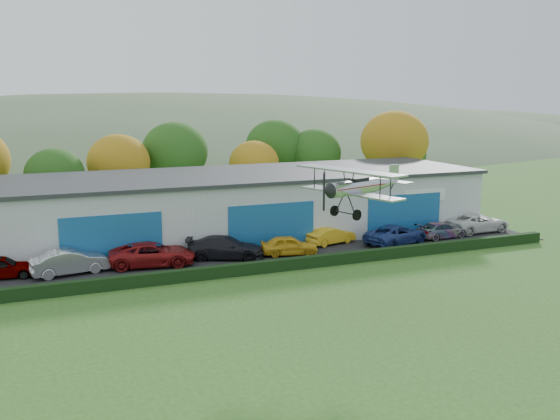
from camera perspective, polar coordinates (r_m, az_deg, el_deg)
name	(u,v)px	position (r m, az deg, el deg)	size (l,w,h in m)	color
ground	(350,379)	(27.05, 6.53, -15.28)	(300.00, 300.00, 0.00)	#31591C
apron	(252,254)	(46.33, -2.63, -4.12)	(48.00, 9.00, 0.05)	black
hedge	(275,266)	(41.89, -0.44, -5.17)	(46.00, 0.60, 0.80)	black
hangar	(246,203)	(52.86, -3.13, 0.63)	(40.60, 12.60, 5.30)	#B2B7BC
tree_belt	(167,157)	(63.51, -10.44, 4.82)	(75.70, 13.22, 10.12)	#3D2614
distant_hills	(67,196)	(163.37, -19.15, 1.24)	(430.00, 196.00, 56.00)	#4C6642
car_0	(0,267)	(44.01, -24.48, -4.83)	(1.77, 4.39, 1.50)	gray
car_1	(70,262)	(43.32, -18.90, -4.56)	(1.77, 5.09, 1.68)	silver
car_2	(152,254)	(43.88, -11.73, -4.03)	(2.73, 5.92, 1.65)	maroon
car_3	(226,247)	(45.05, -5.06, -3.47)	(2.29, 5.62, 1.63)	black
car_4	(289,245)	(45.87, 0.85, -3.29)	(1.72, 4.28, 1.46)	gold
car_5	(331,236)	(49.44, 4.76, -2.37)	(1.43, 4.11, 1.36)	gold
car_6	(396,234)	(50.02, 10.69, -2.24)	(2.61, 5.67, 1.57)	navy
car_7	(442,230)	(53.10, 14.75, -1.80)	(1.85, 4.55, 1.32)	gray
car_8	(478,223)	(56.43, 17.87, -1.12)	(2.62, 5.67, 1.58)	silver
biplane	(360,185)	(34.00, 7.38, 2.31)	(6.20, 6.99, 2.63)	silver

